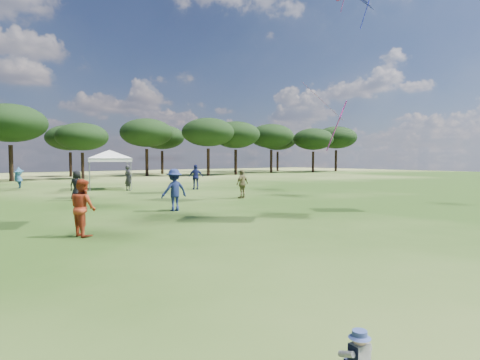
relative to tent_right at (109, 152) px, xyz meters
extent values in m
cylinder|color=black|center=(-3.79, 16.17, -0.95)|extent=(0.41, 0.41, 3.56)
ellipsoid|color=black|center=(-3.79, 16.17, 2.96)|extent=(6.91, 6.91, 3.73)
cylinder|color=black|center=(3.15, 16.51, -1.29)|extent=(0.33, 0.33, 2.88)
ellipsoid|color=black|center=(3.15, 16.51, 1.88)|extent=(5.60, 5.60, 3.02)
cylinder|color=black|center=(11.92, 18.97, -1.01)|extent=(0.39, 0.39, 3.44)
ellipsoid|color=black|center=(11.92, 18.97, 2.78)|extent=(6.69, 6.69, 3.60)
cylinder|color=black|center=(18.73, 15.05, -0.96)|extent=(0.40, 0.40, 3.53)
ellipsoid|color=black|center=(18.73, 15.05, 2.93)|extent=(6.86, 6.86, 3.70)
cylinder|color=black|center=(23.60, 15.46, -1.00)|extent=(0.40, 0.40, 3.47)
ellipsoid|color=black|center=(23.60, 15.46, 2.82)|extent=(6.74, 6.74, 3.63)
cylinder|color=black|center=(32.18, 17.46, -0.94)|extent=(0.41, 0.41, 3.57)
ellipsoid|color=black|center=(32.18, 17.46, 2.99)|extent=(6.94, 6.94, 3.74)
cylinder|color=black|center=(39.29, 15.11, -1.05)|extent=(0.38, 0.38, 3.35)
ellipsoid|color=black|center=(39.29, 15.11, 2.64)|extent=(6.51, 6.51, 3.51)
cylinder|color=black|center=(45.80, 15.61, -0.90)|extent=(0.42, 0.42, 3.66)
ellipsoid|color=black|center=(45.80, 15.61, 3.12)|extent=(7.10, 7.10, 3.83)
cylinder|color=black|center=(3.78, 23.34, -1.23)|extent=(0.34, 0.34, 2.99)
ellipsoid|color=black|center=(3.78, 23.34, 2.06)|extent=(5.81, 5.81, 3.13)
cylinder|color=black|center=(16.57, 23.74, -1.07)|extent=(0.38, 0.38, 3.31)
ellipsoid|color=black|center=(16.57, 23.74, 2.57)|extent=(6.43, 6.43, 3.47)
cylinder|color=black|center=(30.26, 24.12, -0.91)|extent=(0.42, 0.42, 3.64)
ellipsoid|color=black|center=(30.26, 24.12, 3.09)|extent=(7.06, 7.06, 3.81)
cylinder|color=black|center=(39.36, 23.51, -1.00)|extent=(0.40, 0.40, 3.46)
ellipsoid|color=black|center=(39.36, 23.51, 2.81)|extent=(6.72, 6.72, 3.62)
cylinder|color=gray|center=(-1.72, -0.90, -1.64)|extent=(0.06, 0.06, 2.18)
cylinder|color=gray|center=(0.90, -1.72, -1.64)|extent=(0.06, 0.06, 2.18)
cylinder|color=gray|center=(-0.90, 1.72, -1.64)|extent=(0.06, 0.06, 2.18)
cylinder|color=gray|center=(1.72, 0.90, -1.64)|extent=(0.06, 0.06, 2.18)
cube|color=white|center=(0.00, 0.00, -0.60)|extent=(3.63, 3.63, 0.25)
pyramid|color=white|center=(0.00, 0.00, 0.13)|extent=(5.63, 5.63, 0.60)
cube|color=white|center=(-7.18, -26.24, -2.48)|extent=(0.21, 0.16, 0.21)
cylinder|color=white|center=(-7.30, -26.17, -2.48)|extent=(0.08, 0.20, 0.13)
cylinder|color=white|center=(-7.05, -26.19, -2.48)|extent=(0.08, 0.20, 0.13)
sphere|color=#E0B293|center=(-7.18, -26.24, -2.34)|extent=(0.14, 0.14, 0.14)
cone|color=#4659A5|center=(-7.18, -26.24, -2.30)|extent=(0.23, 0.23, 0.02)
cylinder|color=#4659A5|center=(-7.18, -26.24, -2.27)|extent=(0.15, 0.15, 0.06)
imported|color=navy|center=(-2.24, -13.52, -1.83)|extent=(1.17, 0.69, 1.80)
imported|color=olive|center=(3.43, -11.11, -1.92)|extent=(1.01, 0.58, 1.63)
imported|color=navy|center=(4.80, -4.06, -1.83)|extent=(1.14, 0.79, 1.80)
imported|color=#AD391C|center=(-7.04, -16.80, -1.90)|extent=(0.74, 0.89, 1.66)
imported|color=#29292D|center=(0.57, -1.97, -1.84)|extent=(0.57, 0.73, 1.78)
imported|color=black|center=(-4.23, -6.61, -1.93)|extent=(0.93, 0.90, 1.60)
imported|color=#28567A|center=(-5.01, 5.24, -1.92)|extent=(1.38, 2.01, 1.61)
plane|color=#BE2FA7|center=(1.07, -18.81, 1.62)|extent=(2.66, 2.36, 1.63)
camera|label=1|loc=(-10.63, -28.61, -0.48)|focal=30.00mm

